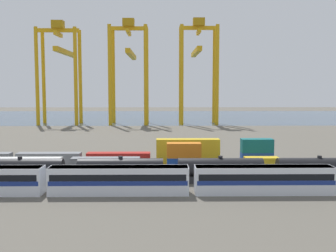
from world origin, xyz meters
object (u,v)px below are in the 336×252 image
at_px(freight_tank_row, 121,170).
at_px(gantry_crane_central, 130,61).
at_px(shipping_container_8, 49,159).
at_px(gantry_crane_west, 61,62).
at_px(gantry_crane_east, 198,61).
at_px(shipping_container_6, 261,164).
at_px(passenger_train, 119,179).

bearing_deg(freight_tank_row, gantry_crane_central, 93.76).
xyz_separation_m(shipping_container_8, gantry_crane_west, (-21.60, 97.55, 25.06)).
xyz_separation_m(freight_tank_row, gantry_crane_east, (21.99, 111.06, 24.78)).
relative_size(shipping_container_6, gantry_crane_west, 0.14).
distance_m(gantry_crane_west, gantry_crane_east, 58.68).
bearing_deg(shipping_container_8, passenger_train, -53.16).
bearing_deg(passenger_train, shipping_container_8, 126.84).
height_order(passenger_train, gantry_crane_west, gantry_crane_west).
bearing_deg(passenger_train, freight_tank_row, 94.02).
relative_size(shipping_container_6, gantry_crane_east, 0.14).
height_order(freight_tank_row, gantry_crane_west, gantry_crane_west).
distance_m(freight_tank_row, shipping_container_8, 20.43).
distance_m(shipping_container_8, gantry_crane_central, 101.60).
xyz_separation_m(gantry_crane_central, gantry_crane_east, (29.34, -0.77, 0.11)).
xyz_separation_m(freight_tank_row, gantry_crane_west, (-36.70, 111.30, 24.40)).
bearing_deg(gantry_crane_west, gantry_crane_central, 1.04).
distance_m(freight_tank_row, gantry_crane_central, 114.76).
height_order(shipping_container_6, shipping_container_8, same).
bearing_deg(gantry_crane_central, shipping_container_6, -73.01).
xyz_separation_m(shipping_container_6, gantry_crane_west, (-61.04, 103.20, 25.06)).
xyz_separation_m(freight_tank_row, shipping_container_6, (24.35, 8.10, -0.66)).
xyz_separation_m(shipping_container_6, gantry_crane_central, (-31.70, 103.73, 25.33)).
distance_m(passenger_train, shipping_container_8, 26.02).
relative_size(passenger_train, shipping_container_6, 9.98).
xyz_separation_m(shipping_container_6, gantry_crane_east, (-2.36, 102.96, 25.44)).
xyz_separation_m(shipping_container_8, gantry_crane_east, (37.08, 97.31, 25.44)).
bearing_deg(passenger_train, gantry_crane_west, 107.44).
height_order(freight_tank_row, gantry_crane_east, gantry_crane_east).
height_order(passenger_train, freight_tank_row, freight_tank_row).
bearing_deg(freight_tank_row, shipping_container_8, 137.68).
bearing_deg(gantry_crane_west, gantry_crane_east, -0.23).
height_order(gantry_crane_central, gantry_crane_east, gantry_crane_east).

